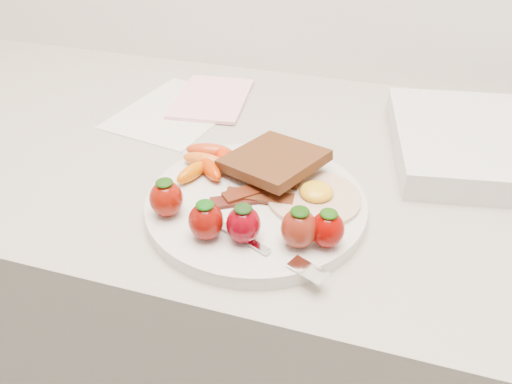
# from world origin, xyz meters

# --- Properties ---
(counter) EXTENTS (2.00, 0.60, 0.90)m
(counter) POSITION_xyz_m (0.00, 1.70, 0.45)
(counter) COLOR gray
(counter) RESTS_ON ground
(plate) EXTENTS (0.27, 0.27, 0.02)m
(plate) POSITION_xyz_m (-0.03, 1.57, 0.91)
(plate) COLOR silver
(plate) RESTS_ON counter
(toast_lower) EXTENTS (0.10, 0.10, 0.01)m
(toast_lower) POSITION_xyz_m (-0.02, 1.64, 0.93)
(toast_lower) COLOR black
(toast_lower) RESTS_ON plate
(toast_upper) EXTENTS (0.14, 0.14, 0.03)m
(toast_upper) POSITION_xyz_m (-0.02, 1.62, 0.94)
(toast_upper) COLOR #34160D
(toast_upper) RESTS_ON toast_lower
(fried_egg) EXTENTS (0.14, 0.14, 0.02)m
(fried_egg) POSITION_xyz_m (0.04, 1.59, 0.92)
(fried_egg) COLOR beige
(fried_egg) RESTS_ON plate
(bacon_strips) EXTENTS (0.10, 0.08, 0.01)m
(bacon_strips) POSITION_xyz_m (-0.03, 1.57, 0.92)
(bacon_strips) COLOR black
(bacon_strips) RESTS_ON plate
(baby_carrots) EXTENTS (0.08, 0.10, 0.02)m
(baby_carrots) POSITION_xyz_m (-0.11, 1.61, 0.93)
(baby_carrots) COLOR #DA5D18
(baby_carrots) RESTS_ON plate
(strawberries) EXTENTS (0.23, 0.06, 0.05)m
(strawberries) POSITION_xyz_m (-0.02, 1.50, 0.94)
(strawberries) COLOR maroon
(strawberries) RESTS_ON plate
(fork) EXTENTS (0.16, 0.07, 0.00)m
(fork) POSITION_xyz_m (0.01, 1.48, 0.92)
(fork) COLOR silver
(fork) RESTS_ON plate
(paper_sheet) EXTENTS (0.20, 0.24, 0.00)m
(paper_sheet) POSITION_xyz_m (-0.23, 1.79, 0.90)
(paper_sheet) COLOR silver
(paper_sheet) RESTS_ON counter
(notepad) EXTENTS (0.14, 0.19, 0.01)m
(notepad) POSITION_xyz_m (-0.19, 1.84, 0.91)
(notepad) COLOR #FFB6C6
(notepad) RESTS_ON paper_sheet
(appliance) EXTENTS (0.37, 0.31, 0.04)m
(appliance) POSITION_xyz_m (0.28, 1.79, 0.92)
(appliance) COLOR silver
(appliance) RESTS_ON counter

